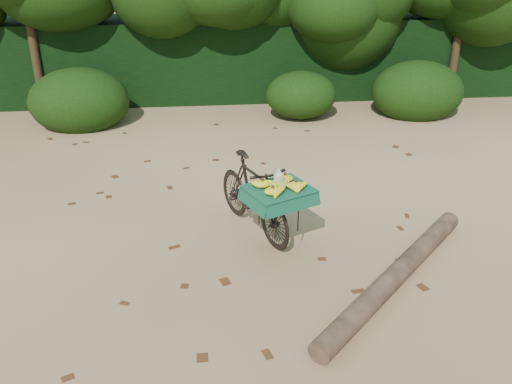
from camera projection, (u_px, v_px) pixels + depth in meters
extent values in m
plane|color=tan|center=(248.00, 218.00, 7.47)|extent=(80.00, 80.00, 0.00)
imported|color=black|center=(253.00, 195.00, 6.94)|extent=(1.14, 1.74, 1.02)
cube|color=black|center=(279.00, 190.00, 6.33)|extent=(0.52, 0.56, 0.03)
cube|color=#155035|center=(279.00, 189.00, 6.32)|extent=(0.92, 0.86, 0.01)
ellipsoid|color=#92A227|center=(284.00, 183.00, 6.33)|extent=(0.10, 0.08, 0.11)
ellipsoid|color=#92A227|center=(276.00, 183.00, 6.35)|extent=(0.10, 0.08, 0.11)
ellipsoid|color=#92A227|center=(274.00, 186.00, 6.27)|extent=(0.10, 0.08, 0.11)
ellipsoid|color=#92A227|center=(282.00, 186.00, 6.25)|extent=(0.10, 0.08, 0.11)
cylinder|color=#EAE5C6|center=(279.00, 180.00, 6.29)|extent=(0.12, 0.12, 0.15)
cylinder|color=brown|center=(396.00, 274.00, 6.02)|extent=(2.42, 2.46, 0.23)
cube|color=black|center=(224.00, 57.00, 12.72)|extent=(26.00, 1.80, 1.80)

